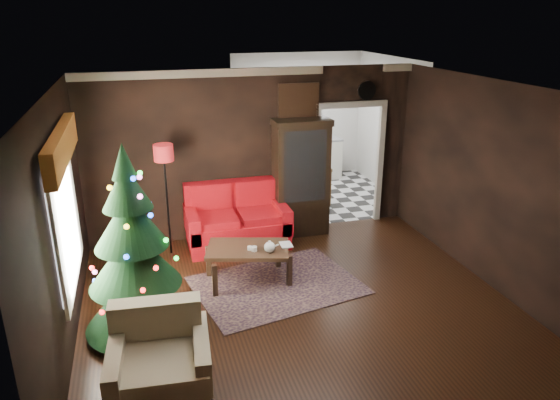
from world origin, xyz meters
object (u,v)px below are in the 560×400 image
object	(u,v)px
floor_lamp	(168,204)
coffee_table	(248,264)
armchair	(160,363)
teapot	(270,247)
loveseat	(237,217)
christmas_tree	(133,253)
kitchen_table	(309,184)
wall_clock	(367,90)
curio_cabinet	(301,180)

from	to	relation	value
floor_lamp	coffee_table	bearing A→B (deg)	-50.93
floor_lamp	armchair	size ratio (longest dim) A/B	1.95
teapot	coffee_table	bearing A→B (deg)	137.75
armchair	loveseat	bearing A→B (deg)	71.97
loveseat	christmas_tree	world-z (taller)	christmas_tree
armchair	coffee_table	size ratio (longest dim) A/B	0.86
christmas_tree	kitchen_table	bearing A→B (deg)	47.94
armchair	coffee_table	bearing A→B (deg)	63.13
wall_clock	kitchen_table	xyz separation A→B (m)	(-0.55, 1.25, -2.00)
christmas_tree	armchair	xyz separation A→B (m)	(0.18, -1.29, -0.59)
christmas_tree	kitchen_table	distance (m)	5.13
loveseat	armchair	distance (m)	3.70
kitchen_table	armchair	bearing A→B (deg)	-122.53
teapot	armchair	bearing A→B (deg)	-129.34
loveseat	curio_cabinet	size ratio (longest dim) A/B	0.89
coffee_table	kitchen_table	bearing A→B (deg)	56.75
teapot	loveseat	bearing A→B (deg)	96.31
floor_lamp	christmas_tree	size ratio (longest dim) A/B	0.79
curio_cabinet	coffee_table	bearing A→B (deg)	-130.47
teapot	kitchen_table	world-z (taller)	kitchen_table
curio_cabinet	teapot	bearing A→B (deg)	-120.29
christmas_tree	wall_clock	bearing A→B (deg)	32.55
curio_cabinet	wall_clock	xyz separation A→B (m)	(1.20, 0.18, 1.43)
floor_lamp	coffee_table	world-z (taller)	floor_lamp
christmas_tree	coffee_table	bearing A→B (deg)	30.39
armchair	kitchen_table	distance (m)	6.00
kitchen_table	curio_cabinet	bearing A→B (deg)	-114.44
curio_cabinet	wall_clock	distance (m)	1.88
armchair	kitchen_table	world-z (taller)	armchair
coffee_table	wall_clock	size ratio (longest dim) A/B	3.55
christmas_tree	teapot	xyz separation A→B (m)	(1.77, 0.65, -0.44)
armchair	teapot	bearing A→B (deg)	55.34
armchair	kitchen_table	xyz separation A→B (m)	(3.23, 5.06, -0.09)
kitchen_table	loveseat	bearing A→B (deg)	-137.49
loveseat	kitchen_table	distance (m)	2.45
coffee_table	teapot	size ratio (longest dim) A/B	6.51
loveseat	teapot	size ratio (longest dim) A/B	9.75
curio_cabinet	christmas_tree	bearing A→B (deg)	-139.61
loveseat	armchair	size ratio (longest dim) A/B	1.75
curio_cabinet	floor_lamp	bearing A→B (deg)	-173.98
loveseat	wall_clock	size ratio (longest dim) A/B	5.31
loveseat	curio_cabinet	distance (m)	1.25
christmas_tree	teapot	size ratio (longest dim) A/B	13.74
curio_cabinet	teapot	xyz separation A→B (m)	(-0.99, -1.69, -0.34)
coffee_table	teapot	bearing A→B (deg)	-42.25
floor_lamp	teapot	bearing A→B (deg)	-49.37
armchair	wall_clock	xyz separation A→B (m)	(3.78, 3.81, 1.92)
teapot	wall_clock	bearing A→B (deg)	40.53
loveseat	floor_lamp	distance (m)	1.13
floor_lamp	wall_clock	xyz separation A→B (m)	(3.44, 0.42, 1.55)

